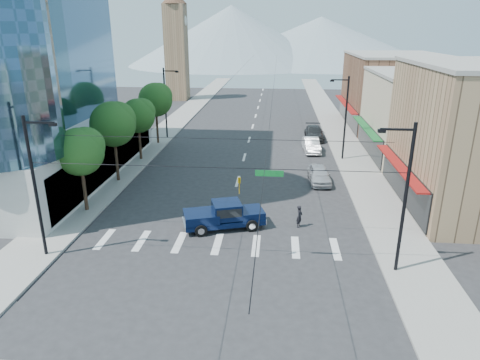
{
  "coord_description": "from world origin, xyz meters",
  "views": [
    {
      "loc": [
        3.55,
        -23.8,
        13.65
      ],
      "look_at": [
        0.93,
        5.99,
        3.0
      ],
      "focal_mm": 32.0,
      "sensor_mm": 36.0,
      "label": 1
    }
  ],
  "objects": [
    {
      "name": "mountain_right",
      "position": [
        20.0,
        160.0,
        9.0
      ],
      "size": [
        90.0,
        90.0,
        18.0
      ],
      "primitive_type": "cone",
      "color": "gray",
      "rests_on": "ground"
    },
    {
      "name": "pedestrian",
      "position": [
        5.36,
        4.63,
        0.83
      ],
      "size": [
        0.59,
        0.71,
        1.66
      ],
      "primitive_type": "imported",
      "rotation": [
        0.0,
        0.0,
        1.2
      ],
      "color": "black",
      "rests_on": "ground"
    },
    {
      "name": "sidewalk_left",
      "position": [
        -12.0,
        40.0,
        0.07
      ],
      "size": [
        4.0,
        120.0,
        0.15
      ],
      "primitive_type": "cube",
      "color": "gray",
      "rests_on": "ground"
    },
    {
      "name": "tree_midnear",
      "position": [
        -11.07,
        13.1,
        5.59
      ],
      "size": [
        4.09,
        4.09,
        7.52
      ],
      "color": "black",
      "rests_on": "ground"
    },
    {
      "name": "pickup_truck",
      "position": [
        -0.07,
        3.99,
        1.03
      ],
      "size": [
        6.15,
        3.71,
        1.97
      ],
      "rotation": [
        0.0,
        0.0,
        0.31
      ],
      "color": "black",
      "rests_on": "ground"
    },
    {
      "name": "sidewalk_right",
      "position": [
        12.0,
        40.0,
        0.07
      ],
      "size": [
        4.0,
        120.0,
        0.15
      ],
      "primitive_type": "cube",
      "color": "gray",
      "rests_on": "ground"
    },
    {
      "name": "lamp_pole_nw",
      "position": [
        -10.67,
        30.0,
        4.94
      ],
      "size": [
        2.0,
        0.25,
        9.0
      ],
      "color": "black",
      "rests_on": "ground"
    },
    {
      "name": "parked_car_near",
      "position": [
        7.6,
        14.35,
        0.8
      ],
      "size": [
        2.15,
        4.78,
        1.59
      ],
      "primitive_type": "imported",
      "rotation": [
        0.0,
        0.0,
        0.06
      ],
      "color": "silver",
      "rests_on": "ground"
    },
    {
      "name": "mountain_left",
      "position": [
        -15.0,
        150.0,
        11.0
      ],
      "size": [
        80.0,
        80.0,
        22.0
      ],
      "primitive_type": "cone",
      "color": "gray",
      "rests_on": "ground"
    },
    {
      "name": "parked_car_mid",
      "position": [
        7.6,
        25.01,
        0.8
      ],
      "size": [
        2.02,
        4.98,
        1.61
      ],
      "primitive_type": "imported",
      "rotation": [
        0.0,
        0.0,
        0.07
      ],
      "color": "white",
      "rests_on": "ground"
    },
    {
      "name": "shop_far",
      "position": [
        20.0,
        40.0,
        5.0
      ],
      "size": [
        12.0,
        18.0,
        10.0
      ],
      "primitive_type": "cube",
      "color": "brown",
      "rests_on": "ground"
    },
    {
      "name": "ground",
      "position": [
        0.0,
        0.0,
        0.0
      ],
      "size": [
        160.0,
        160.0,
        0.0
      ],
      "primitive_type": "plane",
      "color": "#28282B",
      "rests_on": "ground"
    },
    {
      "name": "shop_mid",
      "position": [
        20.0,
        24.0,
        4.5
      ],
      "size": [
        12.0,
        14.0,
        9.0
      ],
      "primitive_type": "cube",
      "color": "tan",
      "rests_on": "ground"
    },
    {
      "name": "signal_rig",
      "position": [
        0.19,
        -1.0,
        4.64
      ],
      "size": [
        21.8,
        0.2,
        9.0
      ],
      "color": "black",
      "rests_on": "ground"
    },
    {
      "name": "parked_car_far",
      "position": [
        8.39,
        31.1,
        0.83
      ],
      "size": [
        2.32,
        5.69,
        1.65
      ],
      "primitive_type": "imported",
      "rotation": [
        0.0,
        0.0,
        0.0
      ],
      "color": "#292A2C",
      "rests_on": "ground"
    },
    {
      "name": "tree_far",
      "position": [
        -11.07,
        27.1,
        5.59
      ],
      "size": [
        4.09,
        4.09,
        7.52
      ],
      "color": "black",
      "rests_on": "ground"
    },
    {
      "name": "lamp_pole_ne",
      "position": [
        10.67,
        22.0,
        4.94
      ],
      "size": [
        2.0,
        0.25,
        9.0
      ],
      "color": "black",
      "rests_on": "ground"
    },
    {
      "name": "tree_near",
      "position": [
        -11.07,
        6.1,
        4.99
      ],
      "size": [
        3.65,
        3.64,
        6.71
      ],
      "color": "black",
      "rests_on": "ground"
    },
    {
      "name": "tree_midfar",
      "position": [
        -11.07,
        20.1,
        4.99
      ],
      "size": [
        3.65,
        3.64,
        6.71
      ],
      "color": "black",
      "rests_on": "ground"
    },
    {
      "name": "clock_tower",
      "position": [
        -16.5,
        62.0,
        10.64
      ],
      "size": [
        4.8,
        4.8,
        20.4
      ],
      "color": "#8C6B4C",
      "rests_on": "ground"
    }
  ]
}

